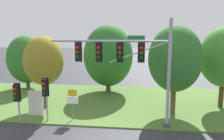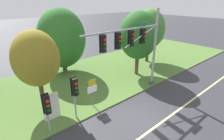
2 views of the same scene
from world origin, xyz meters
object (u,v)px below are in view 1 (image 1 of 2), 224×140
(tree_nearest_road, at_px, (27,59))
(tree_behind_signpost, at_px, (108,56))
(pedestrian_signal_near_kerb, at_px, (45,90))
(tree_mid_verge, at_px, (175,59))
(pedestrian_signal_further_along, at_px, (17,95))
(info_kiosk, at_px, (36,103))
(traffic_signal_mast, at_px, (128,60))
(tree_left_of_mast, at_px, (44,61))
(route_sign_post, at_px, (73,100))
(tree_tall_centre, at_px, (224,57))

(tree_nearest_road, bearing_deg, tree_behind_signpost, -2.86)
(pedestrian_signal_near_kerb, xyz_separation_m, tree_mid_verge, (9.20, 2.69, 2.00))
(pedestrian_signal_further_along, bearing_deg, info_kiosk, 63.47)
(traffic_signal_mast, relative_size, tree_left_of_mast, 1.32)
(pedestrian_signal_near_kerb, distance_m, tree_left_of_mast, 3.56)
(tree_nearest_road, xyz_separation_m, tree_left_of_mast, (4.73, -6.09, 0.65))
(route_sign_post, relative_size, tree_nearest_road, 0.38)
(tree_behind_signpost, xyz_separation_m, tree_mid_verge, (5.87, -5.79, 0.42))
(pedestrian_signal_near_kerb, xyz_separation_m, tree_nearest_road, (-6.01, 8.95, 1.03))
(traffic_signal_mast, height_order, tree_behind_signpost, traffic_signal_mast)
(traffic_signal_mast, distance_m, info_kiosk, 8.05)
(pedestrian_signal_near_kerb, distance_m, tree_mid_verge, 9.79)
(tree_nearest_road, xyz_separation_m, tree_behind_signpost, (9.34, -0.47, 0.55))
(route_sign_post, relative_size, tree_behind_signpost, 0.32)
(pedestrian_signal_further_along, xyz_separation_m, tree_mid_verge, (11.22, 2.90, 2.33))
(tree_left_of_mast, bearing_deg, tree_behind_signpost, 50.62)
(tree_behind_signpost, distance_m, info_kiosk, 9.15)
(tree_behind_signpost, bearing_deg, tree_mid_verge, -44.60)
(pedestrian_signal_near_kerb, height_order, tree_left_of_mast, tree_left_of_mast)
(traffic_signal_mast, distance_m, pedestrian_signal_near_kerb, 6.20)
(tree_left_of_mast, relative_size, tree_behind_signpost, 0.85)
(tree_behind_signpost, bearing_deg, tree_left_of_mast, -129.38)
(pedestrian_signal_further_along, relative_size, tree_nearest_road, 0.46)
(traffic_signal_mast, height_order, tree_mid_verge, traffic_signal_mast)
(tree_nearest_road, relative_size, info_kiosk, 3.16)
(traffic_signal_mast, height_order, tree_nearest_road, traffic_signal_mast)
(tree_mid_verge, xyz_separation_m, info_kiosk, (-10.53, -1.52, -3.36))
(tree_nearest_road, xyz_separation_m, info_kiosk, (4.69, -7.77, -2.39))
(route_sign_post, xyz_separation_m, tree_tall_centre, (11.75, 4.06, 2.82))
(tree_mid_verge, bearing_deg, info_kiosk, -171.80)
(tree_nearest_road, relative_size, tree_tall_centre, 0.88)
(pedestrian_signal_near_kerb, distance_m, tree_tall_centre, 14.44)
(pedestrian_signal_further_along, relative_size, tree_left_of_mast, 0.46)
(tree_tall_centre, bearing_deg, tree_nearest_road, 167.67)
(tree_tall_centre, bearing_deg, tree_mid_verge, -155.25)
(tree_tall_centre, bearing_deg, tree_behind_signpost, 159.54)
(tree_left_of_mast, relative_size, info_kiosk, 3.17)
(tree_nearest_road, relative_size, tree_mid_verge, 0.88)
(route_sign_post, xyz_separation_m, tree_behind_signpost, (1.57, 7.86, 2.42))
(route_sign_post, xyz_separation_m, tree_nearest_road, (-7.77, 8.33, 1.87))
(pedestrian_signal_further_along, height_order, tree_tall_centre, tree_tall_centre)
(pedestrian_signal_near_kerb, bearing_deg, info_kiosk, 138.36)
(route_sign_post, bearing_deg, traffic_signal_mast, -9.16)
(pedestrian_signal_near_kerb, bearing_deg, route_sign_post, 19.34)
(tree_nearest_road, distance_m, tree_tall_centre, 20.01)
(route_sign_post, height_order, tree_mid_verge, tree_mid_verge)
(info_kiosk, bearing_deg, traffic_signal_mast, -9.62)
(pedestrian_signal_near_kerb, distance_m, pedestrian_signal_further_along, 2.05)
(tree_left_of_mast, bearing_deg, traffic_signal_mast, -22.26)
(pedestrian_signal_further_along, bearing_deg, tree_mid_verge, 14.50)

